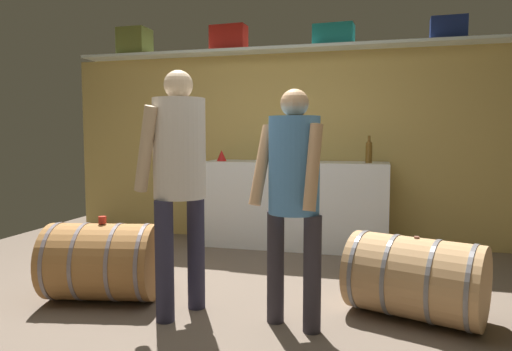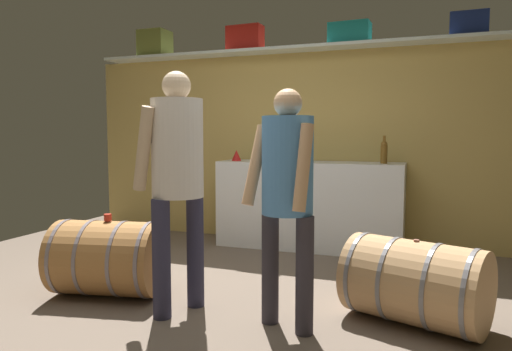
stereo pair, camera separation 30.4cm
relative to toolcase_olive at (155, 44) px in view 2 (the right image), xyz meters
The scene contains 16 objects.
ground_plane 3.37m from the toolcase_olive, 42.60° to the right, with size 6.38×7.94×0.02m, color #6B5B4D.
back_wall_panel 2.19m from the toolcase_olive, ahead, with size 5.18×0.10×2.16m, color tan.
high_shelf_board 1.78m from the toolcase_olive, ahead, with size 4.77×0.40×0.03m, color white.
toolcase_olive is the anchor object (origin of this frame).
toolcase_red 1.19m from the toolcase_olive, ahead, with size 0.41×0.19×0.29m, color red.
toolcase_teal 2.39m from the toolcase_olive, ahead, with size 0.43×0.24×0.23m, color #178280.
toolcase_navy 3.54m from the toolcase_olive, ahead, with size 0.35×0.21×0.23m, color navy.
work_cabinet 2.75m from the toolcase_olive, ahead, with size 1.99×0.53×0.94m, color white.
wine_bottle_amber 3.07m from the toolcase_olive, ahead, with size 0.07×0.07×0.28m.
wine_glass 2.40m from the toolcase_olive, ahead, with size 0.07×0.07×0.12m.
red_funnel 1.82m from the toolcase_olive, 12.36° to the right, with size 0.11×0.11×0.12m, color red.
wine_barrel_near 3.13m from the toolcase_olive, 67.44° to the right, with size 0.89×0.71×0.58m.
wine_barrel_far 4.25m from the toolcase_olive, 32.08° to the right, with size 0.99×0.80×0.56m.
tasting_cup 2.94m from the toolcase_olive, 67.33° to the right, with size 0.06×0.06×0.05m, color red.
winemaker_pouring 3.61m from the toolcase_olive, 44.39° to the right, with size 0.48×0.40×1.52m.
visitor_tasting 3.09m from the toolcase_olive, 55.43° to the right, with size 0.45×0.53×1.66m.
Camera 2 is at (1.40, -2.88, 1.23)m, focal length 32.73 mm.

